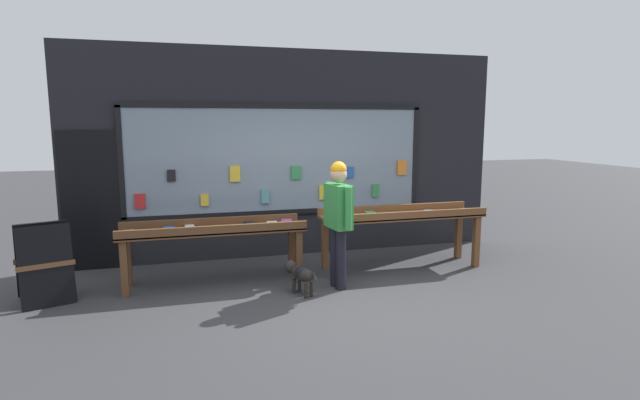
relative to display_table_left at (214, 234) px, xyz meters
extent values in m
plane|color=#38383A|center=(1.40, -1.09, -0.70)|extent=(40.00, 40.00, 0.00)
cube|color=black|center=(1.40, 1.31, 0.99)|extent=(7.15, 0.20, 3.39)
cube|color=gray|center=(1.16, 1.18, 0.91)|extent=(4.84, 0.03, 1.72)
cube|color=black|center=(1.16, 1.18, 1.77)|extent=(4.92, 0.06, 0.08)
cube|color=black|center=(1.16, 1.18, 0.04)|extent=(4.92, 0.06, 0.08)
cube|color=black|center=(-1.26, 1.18, 0.91)|extent=(0.08, 0.06, 1.72)
cube|color=black|center=(3.58, 1.18, 0.91)|extent=(0.08, 0.06, 1.72)
cube|color=red|center=(-1.02, 1.14, 0.32)|extent=(0.15, 0.03, 0.23)
cube|color=black|center=(-0.54, 1.14, 0.70)|extent=(0.12, 0.03, 0.18)
cube|color=yellow|center=(-0.05, 1.14, 0.30)|extent=(0.12, 0.03, 0.19)
cube|color=yellow|center=(0.43, 1.14, 0.71)|extent=(0.16, 0.03, 0.26)
cube|color=#5999A5|center=(0.91, 1.14, 0.32)|extent=(0.13, 0.03, 0.23)
cube|color=#338C4C|center=(1.43, 1.14, 0.69)|extent=(0.17, 0.03, 0.22)
cube|color=yellow|center=(1.90, 1.14, 0.35)|extent=(0.14, 0.03, 0.25)
cube|color=#2659B2|center=(2.35, 1.14, 0.68)|extent=(0.15, 0.03, 0.18)
cube|color=#338C4C|center=(2.83, 1.14, 0.34)|extent=(0.12, 0.03, 0.22)
cube|color=orange|center=(3.32, 1.14, 0.73)|extent=(0.17, 0.03, 0.25)
cube|color=black|center=(-1.67, 1.18, 0.35)|extent=(0.90, 0.04, 2.10)
cube|color=brown|center=(-1.15, -0.24, -0.33)|extent=(0.09, 0.09, 0.73)
cube|color=brown|center=(1.14, -0.24, -0.33)|extent=(0.09, 0.09, 0.73)
cube|color=brown|center=(-1.15, 0.24, -0.33)|extent=(0.09, 0.09, 0.73)
cube|color=brown|center=(1.14, 0.23, -0.33)|extent=(0.09, 0.09, 0.73)
cube|color=brown|center=(0.00, 0.00, 0.05)|extent=(2.48, 0.64, 0.04)
cube|color=brown|center=(0.00, -0.29, 0.11)|extent=(2.48, 0.06, 0.12)
cube|color=brown|center=(0.00, 0.28, 0.11)|extent=(2.48, 0.06, 0.12)
cube|color=#5999A5|center=(-1.09, 0.04, 0.08)|extent=(0.17, 0.23, 0.02)
cube|color=#5999A5|center=(-0.82, -0.18, 0.09)|extent=(0.15, 0.19, 0.03)
cube|color=#2659B2|center=(-0.59, 0.12, 0.08)|extent=(0.16, 0.19, 0.02)
cube|color=silver|center=(-0.31, 0.17, 0.08)|extent=(0.14, 0.21, 0.02)
cube|color=silver|center=(-0.02, -0.07, 0.09)|extent=(0.14, 0.21, 0.03)
cube|color=yellow|center=(0.27, -0.07, 0.09)|extent=(0.16, 0.24, 0.03)
cube|color=black|center=(0.53, 0.16, 0.09)|extent=(0.18, 0.22, 0.03)
cube|color=silver|center=(0.83, 0.10, 0.08)|extent=(0.15, 0.22, 0.02)
cube|color=#994CA5|center=(1.06, 0.19, 0.09)|extent=(0.20, 0.23, 0.03)
cube|color=brown|center=(1.66, -0.26, -0.30)|extent=(0.09, 0.09, 0.79)
cube|color=brown|center=(3.95, -0.26, -0.30)|extent=(0.09, 0.09, 0.79)
cube|color=brown|center=(1.66, 0.25, -0.30)|extent=(0.09, 0.09, 0.79)
cube|color=brown|center=(3.95, 0.25, -0.30)|extent=(0.09, 0.09, 0.79)
cube|color=brown|center=(2.80, 0.00, 0.11)|extent=(2.48, 0.67, 0.04)
cube|color=brown|center=(2.80, -0.31, 0.17)|extent=(2.48, 0.06, 0.12)
cube|color=brown|center=(2.81, 0.30, 0.17)|extent=(2.48, 0.06, 0.12)
cube|color=red|center=(1.69, -0.17, 0.14)|extent=(0.14, 0.20, 0.02)
cube|color=#5999A5|center=(2.03, -0.19, 0.15)|extent=(0.15, 0.21, 0.03)
cube|color=#338C4C|center=(2.36, 0.16, 0.15)|extent=(0.14, 0.18, 0.03)
cube|color=black|center=(2.68, -0.15, 0.15)|extent=(0.19, 0.25, 0.03)
cube|color=#338C4C|center=(2.95, -0.19, 0.15)|extent=(0.17, 0.24, 0.03)
cube|color=#5999A5|center=(3.28, -0.01, 0.15)|extent=(0.17, 0.24, 0.03)
cube|color=silver|center=(3.60, -0.01, 0.14)|extent=(0.14, 0.20, 0.02)
cube|color=silver|center=(3.86, -0.06, 0.14)|extent=(0.14, 0.19, 0.02)
cylinder|color=black|center=(1.60, -0.72, -0.29)|extent=(0.14, 0.14, 0.82)
cylinder|color=black|center=(1.57, -0.55, -0.29)|extent=(0.14, 0.14, 0.82)
cube|color=#338C3F|center=(1.59, -0.63, 0.41)|extent=(0.28, 0.49, 0.58)
cylinder|color=#338C3F|center=(1.63, -0.92, 0.43)|extent=(0.09, 0.09, 0.55)
cylinder|color=#338C3F|center=(1.54, -0.35, 0.43)|extent=(0.09, 0.09, 0.55)
sphere|color=tan|center=(1.59, -0.63, 0.84)|extent=(0.22, 0.22, 0.22)
sphere|color=orange|center=(1.59, -0.63, 0.90)|extent=(0.21, 0.21, 0.21)
ellipsoid|color=black|center=(1.06, -0.79, -0.42)|extent=(0.34, 0.45, 0.19)
ellipsoid|color=black|center=(1.06, -0.79, -0.41)|extent=(0.28, 0.31, 0.20)
sphere|color=black|center=(0.95, -0.57, -0.38)|extent=(0.17, 0.17, 0.17)
cylinder|color=black|center=(1.15, -1.01, -0.39)|extent=(0.07, 0.10, 0.12)
cylinder|color=black|center=(1.05, -0.66, -0.61)|extent=(0.04, 0.04, 0.19)
cylinder|color=black|center=(0.96, -0.70, -0.61)|extent=(0.04, 0.04, 0.19)
cylinder|color=black|center=(1.15, -0.89, -0.61)|extent=(0.04, 0.04, 0.19)
cylinder|color=black|center=(1.06, -0.92, -0.61)|extent=(0.04, 0.04, 0.19)
cube|color=black|center=(-2.02, -0.30, -0.21)|extent=(0.64, 0.41, 0.97)
cube|color=brown|center=(-2.02, -0.30, -0.21)|extent=(0.62, 0.25, 0.07)
cube|color=black|center=(-2.15, 0.09, -0.21)|extent=(0.64, 0.41, 0.97)
cube|color=brown|center=(-2.15, 0.09, -0.21)|extent=(0.62, 0.25, 0.07)
camera|label=1|loc=(-0.41, -6.82, 1.51)|focal=28.00mm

